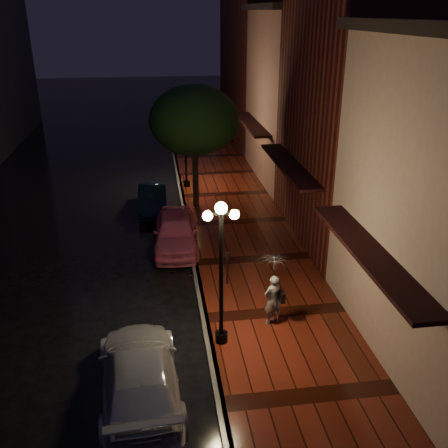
{
  "coord_description": "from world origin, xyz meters",
  "views": [
    {
      "loc": [
        -1.24,
        -16.84,
        8.98
      ],
      "look_at": [
        1.23,
        0.65,
        1.4
      ],
      "focal_mm": 40.0,
      "sensor_mm": 36.0,
      "label": 1
    }
  ],
  "objects_px": {
    "pink_car": "(176,231)",
    "woman_with_umbrella": "(274,279)",
    "streetlamp_far": "(185,142)",
    "navy_car": "(152,198)",
    "parking_meter": "(227,265)",
    "streetlamp_near": "(221,266)",
    "street_tree": "(194,122)",
    "silver_car": "(140,375)"
  },
  "relations": [
    {
      "from": "streetlamp_near",
      "to": "woman_with_umbrella",
      "type": "relative_size",
      "value": 1.89
    },
    {
      "from": "pink_car",
      "to": "parking_meter",
      "type": "bearing_deg",
      "value": -61.88
    },
    {
      "from": "street_tree",
      "to": "woman_with_umbrella",
      "type": "relative_size",
      "value": 2.54
    },
    {
      "from": "pink_car",
      "to": "woman_with_umbrella",
      "type": "relative_size",
      "value": 1.88
    },
    {
      "from": "street_tree",
      "to": "woman_with_umbrella",
      "type": "distance_m",
      "value": 10.69
    },
    {
      "from": "pink_car",
      "to": "silver_car",
      "type": "distance_m",
      "value": 8.65
    },
    {
      "from": "navy_car",
      "to": "silver_car",
      "type": "height_order",
      "value": "silver_car"
    },
    {
      "from": "streetlamp_far",
      "to": "silver_car",
      "type": "xyz_separation_m",
      "value": [
        -2.28,
        -15.83,
        -1.9
      ]
    },
    {
      "from": "streetlamp_far",
      "to": "parking_meter",
      "type": "xyz_separation_m",
      "value": [
        0.65,
        -10.73,
        -1.71
      ]
    },
    {
      "from": "street_tree",
      "to": "pink_car",
      "type": "distance_m",
      "value": 5.67
    },
    {
      "from": "navy_car",
      "to": "silver_car",
      "type": "relative_size",
      "value": 0.79
    },
    {
      "from": "streetlamp_near",
      "to": "street_tree",
      "type": "height_order",
      "value": "street_tree"
    },
    {
      "from": "streetlamp_near",
      "to": "parking_meter",
      "type": "bearing_deg",
      "value": 78.75
    },
    {
      "from": "streetlamp_far",
      "to": "woman_with_umbrella",
      "type": "height_order",
      "value": "streetlamp_far"
    },
    {
      "from": "streetlamp_near",
      "to": "parking_meter",
      "type": "xyz_separation_m",
      "value": [
        0.65,
        3.27,
        -1.71
      ]
    },
    {
      "from": "woman_with_umbrella",
      "to": "navy_car",
      "type": "bearing_deg",
      "value": -92.52
    },
    {
      "from": "streetlamp_far",
      "to": "pink_car",
      "type": "height_order",
      "value": "streetlamp_far"
    },
    {
      "from": "streetlamp_far",
      "to": "parking_meter",
      "type": "distance_m",
      "value": 10.89
    },
    {
      "from": "navy_car",
      "to": "woman_with_umbrella",
      "type": "height_order",
      "value": "woman_with_umbrella"
    },
    {
      "from": "pink_car",
      "to": "silver_car",
      "type": "height_order",
      "value": "pink_car"
    },
    {
      "from": "navy_car",
      "to": "parking_meter",
      "type": "xyz_separation_m",
      "value": [
        2.51,
        -7.82,
        0.27
      ]
    },
    {
      "from": "streetlamp_far",
      "to": "navy_car",
      "type": "height_order",
      "value": "streetlamp_far"
    },
    {
      "from": "streetlamp_near",
      "to": "pink_car",
      "type": "height_order",
      "value": "streetlamp_near"
    },
    {
      "from": "streetlamp_far",
      "to": "navy_car",
      "type": "relative_size",
      "value": 1.14
    },
    {
      "from": "parking_meter",
      "to": "pink_car",
      "type": "bearing_deg",
      "value": 114.87
    },
    {
      "from": "streetlamp_far",
      "to": "parking_meter",
      "type": "height_order",
      "value": "streetlamp_far"
    },
    {
      "from": "streetlamp_far",
      "to": "silver_car",
      "type": "height_order",
      "value": "streetlamp_far"
    },
    {
      "from": "street_tree",
      "to": "silver_car",
      "type": "relative_size",
      "value": 1.2
    },
    {
      "from": "navy_car",
      "to": "parking_meter",
      "type": "bearing_deg",
      "value": -72.42
    },
    {
      "from": "street_tree",
      "to": "silver_car",
      "type": "bearing_deg",
      "value": -101.21
    },
    {
      "from": "silver_car",
      "to": "parking_meter",
      "type": "relative_size",
      "value": 3.94
    },
    {
      "from": "streetlamp_far",
      "to": "navy_car",
      "type": "distance_m",
      "value": 3.98
    },
    {
      "from": "navy_car",
      "to": "streetlamp_near",
      "type": "bearing_deg",
      "value": -80.69
    },
    {
      "from": "street_tree",
      "to": "navy_car",
      "type": "distance_m",
      "value": 4.2
    },
    {
      "from": "woman_with_umbrella",
      "to": "street_tree",
      "type": "bearing_deg",
      "value": -103.5
    },
    {
      "from": "pink_car",
      "to": "woman_with_umbrella",
      "type": "xyz_separation_m",
      "value": [
        2.61,
        -5.99,
        0.93
      ]
    },
    {
      "from": "streetlamp_near",
      "to": "streetlamp_far",
      "type": "relative_size",
      "value": 1.0
    },
    {
      "from": "silver_car",
      "to": "woman_with_umbrella",
      "type": "xyz_separation_m",
      "value": [
        3.95,
        2.55,
        0.96
      ]
    },
    {
      "from": "streetlamp_near",
      "to": "parking_meter",
      "type": "height_order",
      "value": "streetlamp_near"
    },
    {
      "from": "pink_car",
      "to": "silver_car",
      "type": "bearing_deg",
      "value": -95.64
    },
    {
      "from": "streetlamp_far",
      "to": "street_tree",
      "type": "distance_m",
      "value": 3.44
    },
    {
      "from": "streetlamp_far",
      "to": "silver_car",
      "type": "relative_size",
      "value": 0.9
    }
  ]
}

